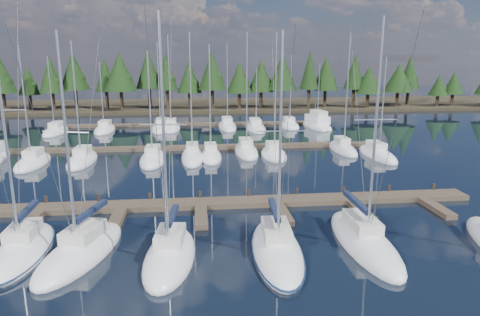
{
  "coord_description": "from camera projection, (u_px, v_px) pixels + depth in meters",
  "views": [
    {
      "loc": [
        -0.3,
        -14.19,
        11.39
      ],
      "look_at": [
        3.57,
        22.0,
        2.88
      ],
      "focal_mm": 32.0,
      "sensor_mm": 36.0,
      "label": 1
    }
  ],
  "objects": [
    {
      "name": "front_sailboat_4",
      "position": [
        277.0,
        249.0,
        25.46
      ],
      "size": [
        3.62,
        9.78,
        13.63
      ],
      "color": "white",
      "rests_on": "ground"
    },
    {
      "name": "motor_yacht_right",
      "position": [
        317.0,
        124.0,
        72.37
      ],
      "size": [
        4.58,
        9.82,
        4.73
      ],
      "color": "white",
      "rests_on": "ground"
    },
    {
      "name": "far_shore",
      "position": [
        195.0,
        105.0,
        103.43
      ],
      "size": [
        220.0,
        30.0,
        0.6
      ],
      "primitive_type": "cube",
      "color": "#2D2619",
      "rests_on": "ground"
    },
    {
      "name": "main_dock",
      "position": [
        201.0,
        206.0,
        33.12
      ],
      "size": [
        44.0,
        6.13,
        0.9
      ],
      "color": "#493D2E",
      "rests_on": "ground"
    },
    {
      "name": "front_sailboat_2",
      "position": [
        81.0,
        251.0,
        25.23
      ],
      "size": [
        5.23,
        9.27,
        13.62
      ],
      "color": "white",
      "rests_on": "ground"
    },
    {
      "name": "tree_line",
      "position": [
        190.0,
        77.0,
        92.21
      ],
      "size": [
        185.55,
        11.94,
        13.06
      ],
      "color": "black",
      "rests_on": "far_shore"
    },
    {
      "name": "front_sailboat_1",
      "position": [
        23.0,
        249.0,
        25.42
      ],
      "size": [
        3.16,
        8.53,
        15.72
      ],
      "color": "white",
      "rests_on": "ground"
    },
    {
      "name": "front_sailboat_5",
      "position": [
        364.0,
        241.0,
        26.69
      ],
      "size": [
        2.94,
        10.1,
        14.46
      ],
      "color": "white",
      "rests_on": "ground"
    },
    {
      "name": "back_sailboat_rows",
      "position": [
        197.0,
        140.0,
        59.91
      ],
      "size": [
        46.8,
        33.67,
        15.81
      ],
      "color": "white",
      "rests_on": "ground"
    },
    {
      "name": "ground",
      "position": [
        199.0,
        168.0,
        45.41
      ],
      "size": [
        260.0,
        260.0,
        0.0
      ],
      "primitive_type": "plane",
      "color": "black",
      "rests_on": "ground"
    },
    {
      "name": "front_sailboat_3",
      "position": [
        170.0,
        255.0,
        24.64
      ],
      "size": [
        3.59,
        8.1,
        14.51
      ],
      "color": "white",
      "rests_on": "ground"
    },
    {
      "name": "back_docks",
      "position": [
        197.0,
        134.0,
        64.32
      ],
      "size": [
        50.0,
        21.8,
        0.4
      ],
      "color": "#493D2E",
      "rests_on": "ground"
    }
  ]
}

